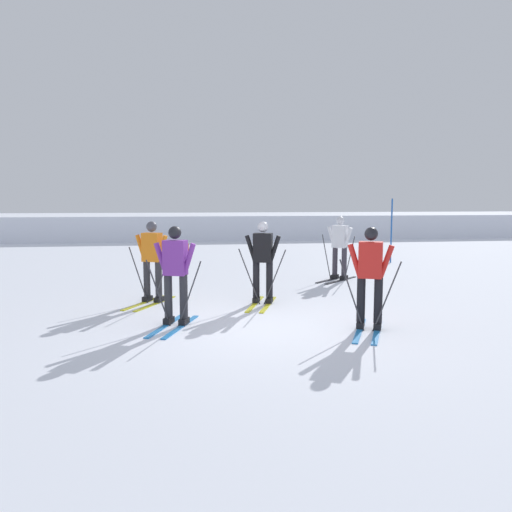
{
  "coord_description": "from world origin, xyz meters",
  "views": [
    {
      "loc": [
        -1.18,
        -8.27,
        2.15
      ],
      "look_at": [
        0.47,
        2.76,
        0.9
      ],
      "focal_mm": 35.12,
      "sensor_mm": 36.0,
      "label": 1
    }
  ],
  "objects": [
    {
      "name": "skier_red",
      "position": [
        1.89,
        -0.48,
        0.92
      ],
      "size": [
        1.01,
        1.61,
        1.71
      ],
      "color": "#237AC6",
      "rests_on": "ground"
    },
    {
      "name": "skier_purple",
      "position": [
        -1.28,
        0.35,
        0.96
      ],
      "size": [
        0.95,
        1.63,
        1.71
      ],
      "color": "#237AC6",
      "rests_on": "ground"
    },
    {
      "name": "skier_white",
      "position": [
        3.04,
        4.69,
        0.92
      ],
      "size": [
        1.42,
        1.36,
        1.71
      ],
      "color": "black",
      "rests_on": "ground"
    },
    {
      "name": "skier_orange",
      "position": [
        -1.78,
        2.36,
        0.96
      ],
      "size": [
        1.06,
        1.59,
        1.71
      ],
      "color": "gold",
      "rests_on": "ground"
    },
    {
      "name": "ground_plane",
      "position": [
        0.0,
        0.0,
        0.0
      ],
      "size": [
        120.0,
        120.0,
        0.0
      ],
      "primitive_type": "plane",
      "color": "silver"
    },
    {
      "name": "trail_marker_pole",
      "position": [
        5.94,
        7.96,
        1.1
      ],
      "size": [
        0.05,
        0.05,
        2.2
      ],
      "primitive_type": "cylinder",
      "color": "#1E56AD",
      "rests_on": "ground"
    },
    {
      "name": "far_snow_ridge",
      "position": [
        0.0,
        21.75,
        0.65
      ],
      "size": [
        80.0,
        7.97,
        1.3
      ],
      "primitive_type": "cube",
      "color": "silver",
      "rests_on": "ground"
    },
    {
      "name": "skier_black",
      "position": [
        0.48,
        1.88,
        0.92
      ],
      "size": [
        0.95,
        1.63,
        1.71
      ],
      "color": "gold",
      "rests_on": "ground"
    }
  ]
}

